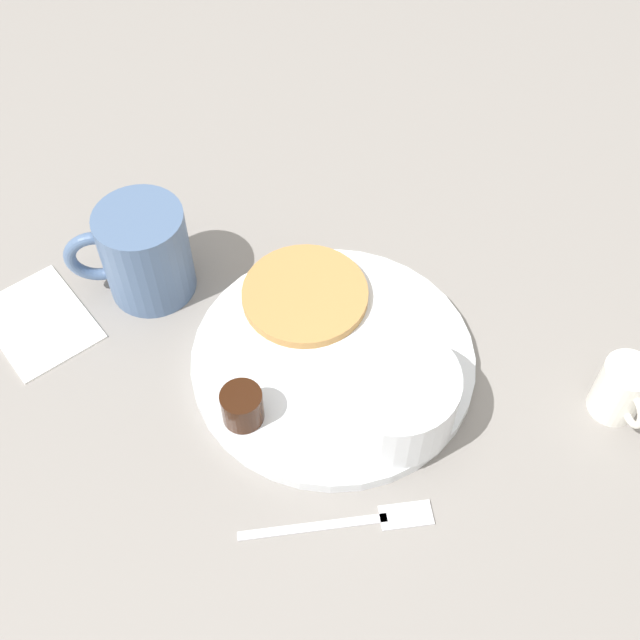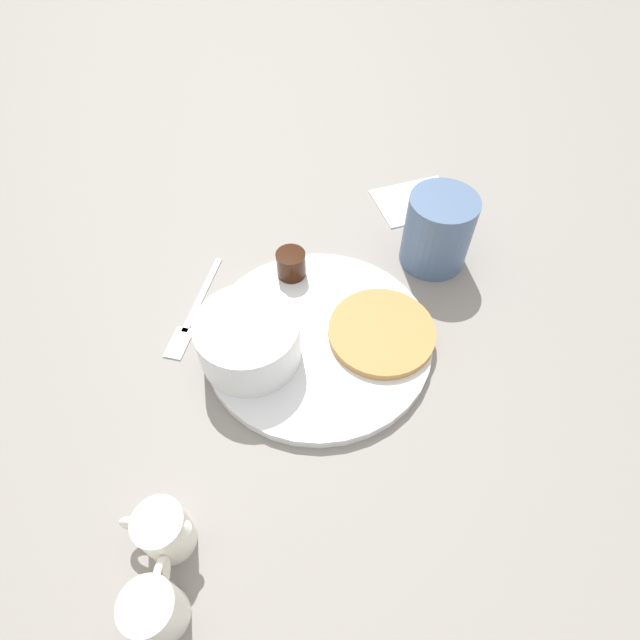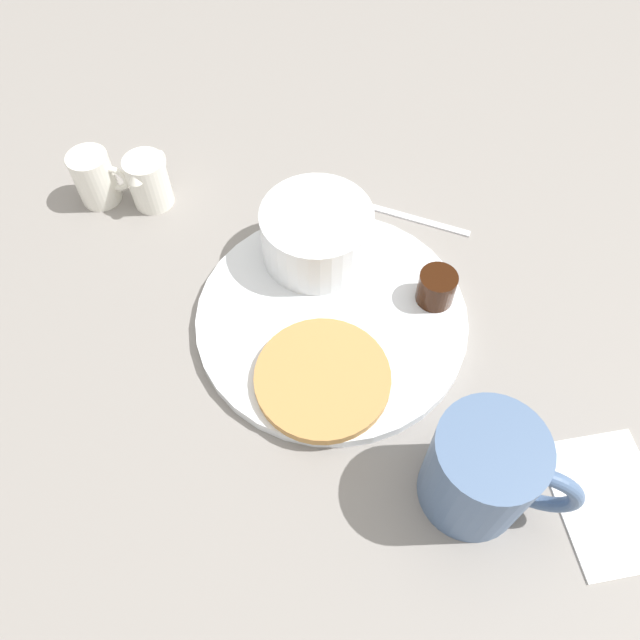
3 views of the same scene
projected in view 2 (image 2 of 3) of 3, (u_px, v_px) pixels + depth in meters
The scene contains 11 objects.
ground_plane at pixel (318, 342), 0.54m from camera, with size 4.00×4.00×0.00m, color gray.
plate at pixel (318, 339), 0.54m from camera, with size 0.24×0.24×0.01m.
pancake_stack at pixel (382, 332), 0.53m from camera, with size 0.11×0.11×0.01m.
bowl at pixel (249, 338), 0.50m from camera, with size 0.10×0.10×0.05m.
syrup_cup at pixel (291, 264), 0.57m from camera, with size 0.03×0.03×0.03m.
butter_ramekin at pixel (233, 339), 0.51m from camera, with size 0.05×0.05×0.04m.
coffee_mug at pixel (438, 229), 0.58m from camera, with size 0.09×0.09×0.09m.
creamer_pitcher_near at pixel (164, 531), 0.40m from camera, with size 0.05×0.05×0.06m.
creamer_pitcher_far at pixel (155, 610), 0.36m from camera, with size 0.04×0.05×0.06m.
fork at pixel (191, 317), 0.56m from camera, with size 0.12×0.11×0.00m.
napkin at pixel (416, 201), 0.68m from camera, with size 0.12×0.11×0.00m.
Camera 2 is at (0.17, 0.26, 0.45)m, focal length 28.00 mm.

